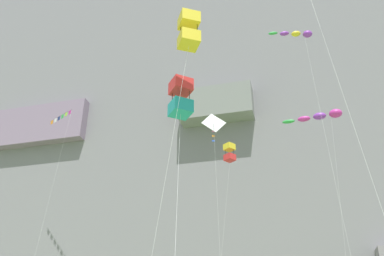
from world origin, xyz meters
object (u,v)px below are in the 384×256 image
kite_windsock_upper_mid (321,116)px  kite_banner_high_right (59,125)px  kite_diamond_low_left (214,126)px  kite_box_mid_center (230,153)px  kite_box_upper_right (181,98)px  kite_windsock_high_left (297,34)px  kite_box_near_cliff (189,31)px

kite_windsock_upper_mid → kite_banner_high_right: kite_banner_high_right is taller
kite_diamond_low_left → kite_windsock_upper_mid: (11.15, 6.44, 3.11)m
kite_box_mid_center → kite_box_upper_right: kite_box_mid_center is taller
kite_box_mid_center → kite_windsock_high_left: kite_windsock_high_left is taller
kite_windsock_high_left → kite_windsock_upper_mid: kite_windsock_high_left is taller
kite_box_mid_center → kite_banner_high_right: bearing=-179.0°
kite_box_near_cliff → kite_box_upper_right: bearing=114.9°
kite_windsock_high_left → kite_windsock_upper_mid: 12.01m
kite_windsock_high_left → kite_diamond_low_left: (-9.23, 5.08, -5.90)m
kite_diamond_low_left → kite_banner_high_right: size_ratio=0.79×
kite_box_mid_center → kite_banner_high_right: size_ratio=0.77×
kite_box_upper_right → kite_box_near_cliff: kite_box_near_cliff is taller
kite_box_mid_center → kite_windsock_upper_mid: 11.21m
kite_windsock_high_left → kite_box_near_cliff: kite_windsock_high_left is taller
kite_windsock_high_left → kite_windsock_upper_mid: bearing=80.5°
kite_box_near_cliff → kite_windsock_upper_mid: (8.21, 27.30, 8.61)m
kite_windsock_high_left → kite_banner_high_right: kite_banner_high_right is taller
kite_box_upper_right → kite_banner_high_right: kite_banner_high_right is taller
kite_box_mid_center → kite_box_near_cliff: kite_box_mid_center is taller
kite_box_near_cliff → kite_windsock_upper_mid: size_ratio=0.70×
kite_box_mid_center → kite_box_upper_right: 27.18m
kite_box_mid_center → kite_diamond_low_left: bearing=-92.9°
kite_diamond_low_left → kite_box_near_cliff: 21.78m
kite_banner_high_right → kite_box_upper_right: bearing=-45.9°
kite_box_upper_right → kite_windsock_high_left: size_ratio=0.55×
kite_diamond_low_left → kite_windsock_upper_mid: 13.24m
kite_windsock_high_left → kite_box_mid_center: bearing=125.7°
kite_box_upper_right → kite_windsock_high_left: 20.78m
kite_windsock_high_left → kite_windsock_upper_mid: (1.92, 11.52, -2.79)m
kite_box_near_cliff → kite_windsock_upper_mid: bearing=73.3°
kite_box_upper_right → kite_diamond_low_left: bearing=95.8°
kite_windsock_high_left → kite_diamond_low_left: 12.08m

